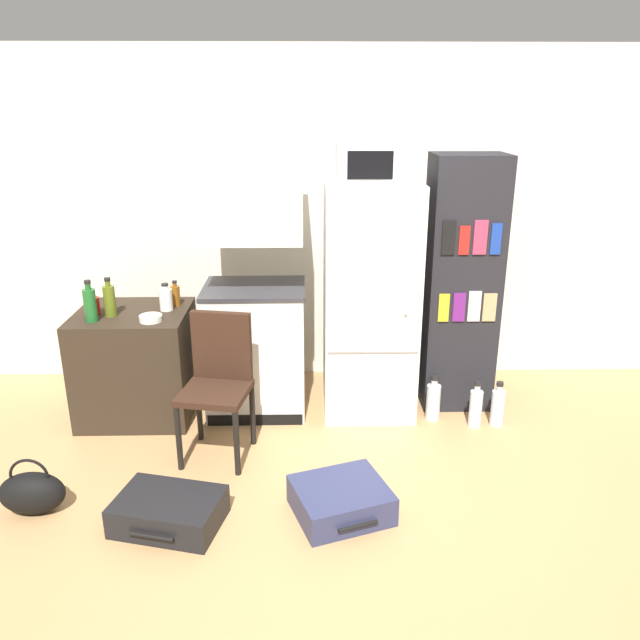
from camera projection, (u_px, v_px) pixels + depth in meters
ground_plane at (342, 518)px, 3.39m from camera, size 24.00×24.00×0.00m
wall_back at (356, 220)px, 4.86m from camera, size 6.40×0.10×2.54m
side_table at (137, 363)px, 4.42m from camera, size 0.77×0.68×0.77m
kitchen_hutch at (254, 286)px, 4.31m from camera, size 0.70×0.57×2.00m
refrigerator at (370, 301)px, 4.35m from camera, size 0.64×0.61×1.65m
microwave at (374, 162)px, 4.03m from camera, size 0.49×0.44×0.25m
bookshelf at (461, 285)px, 4.43m from camera, size 0.50×0.40×1.82m
bottle_green_tall at (90, 304)px, 4.07m from camera, size 0.08×0.08×0.28m
bottle_olive_oil at (110, 300)px, 4.17m from camera, size 0.08×0.08×0.27m
bottle_milk_white at (166, 299)px, 4.30m from camera, size 0.09×0.09×0.19m
bottle_amber_beer at (175, 295)px, 4.40m from camera, size 0.06×0.06×0.18m
bottle_ketchup_red at (93, 305)px, 4.22m from camera, size 0.09×0.09×0.15m
bowl at (151, 318)px, 4.10m from camera, size 0.15×0.15×0.04m
chair at (219, 373)px, 3.89m from camera, size 0.47×0.47×0.91m
suitcase_large_flat at (341, 500)px, 3.41m from camera, size 0.60×0.57×0.17m
suitcase_small_flat at (169, 511)px, 3.32m from camera, size 0.62×0.50×0.17m
handbag at (32, 492)px, 3.41m from camera, size 0.36×0.20×0.33m
water_bottle_front at (498, 407)px, 4.33m from camera, size 0.09×0.09×0.33m
water_bottle_middle at (433, 401)px, 4.41m from camera, size 0.10×0.10×0.33m
water_bottle_back at (476, 407)px, 4.31m from camera, size 0.09×0.09×0.34m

